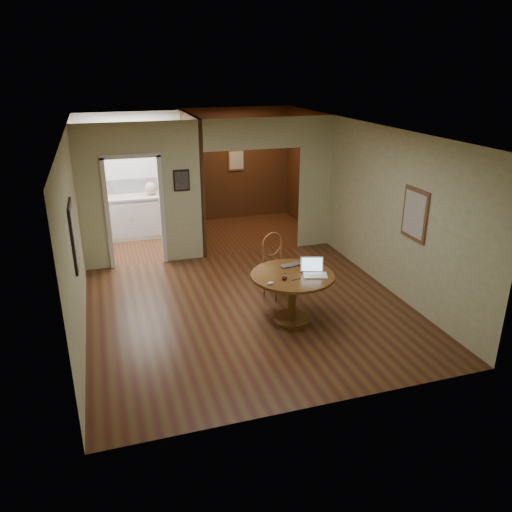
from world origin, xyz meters
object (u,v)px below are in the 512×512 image
object	(u,v)px
chair	(276,261)
dining_table	(292,286)
closed_laptop	(292,266)
open_laptop	(314,270)

from	to	relation	value
chair	dining_table	bearing A→B (deg)	-112.95
chair	closed_laptop	distance (m)	0.72
dining_table	chair	size ratio (longest dim) A/B	1.14
chair	closed_laptop	size ratio (longest dim) A/B	3.27
chair	closed_laptop	world-z (taller)	chair
dining_table	closed_laptop	distance (m)	0.35
chair	open_laptop	xyz separation A→B (m)	(0.21, -1.05, 0.23)
open_laptop	closed_laptop	distance (m)	0.41
open_laptop	closed_laptop	world-z (taller)	open_laptop
open_laptop	chair	bearing A→B (deg)	119.57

